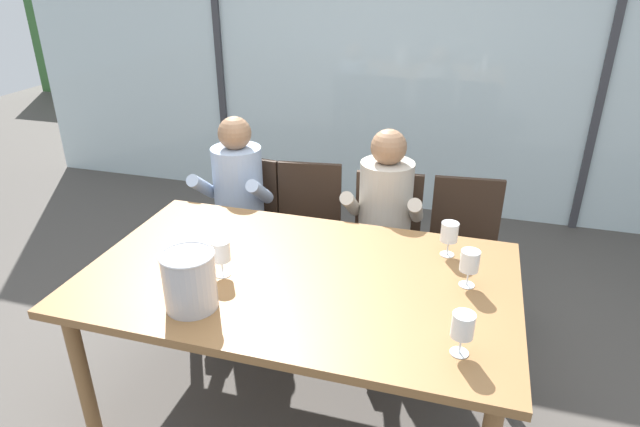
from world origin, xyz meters
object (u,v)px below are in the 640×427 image
dining_table (299,287)px  person_pale_blue_shirt (235,199)px  chair_center (386,234)px  ice_bucket_primary (190,280)px  person_beige_jumper (383,217)px  wine_glass_center_pour (470,261)px  wine_glass_near_bucket (463,327)px  chair_left_of_center (307,222)px  chair_near_curtain (244,214)px  wine_glass_by_right_taster (449,233)px  chair_right_of_center (464,241)px  wine_glass_by_left_taster (221,253)px

dining_table → person_pale_blue_shirt: 1.13m
chair_center → ice_bucket_primary: bearing=-119.4°
person_beige_jumper → wine_glass_center_pour: person_beige_jumper is taller
wine_glass_near_bucket → chair_left_of_center: bearing=126.8°
chair_left_of_center → wine_glass_center_pour: (1.03, -0.89, 0.37)m
dining_table → chair_left_of_center: (-0.28, 1.01, -0.18)m
chair_near_curtain → person_beige_jumper: size_ratio=0.74×
chair_center → person_pale_blue_shirt: size_ratio=0.74×
chair_center → wine_glass_near_bucket: bearing=-75.3°
person_pale_blue_shirt → chair_near_curtain: bearing=89.8°
chair_left_of_center → wine_glass_by_right_taster: wine_glass_by_right_taster is taller
ice_bucket_primary → wine_glass_center_pour: size_ratio=1.45×
chair_left_of_center → person_pale_blue_shirt: (-0.44, -0.15, 0.17)m
chair_right_of_center → wine_glass_by_right_taster: wine_glass_by_right_taster is taller
person_pale_blue_shirt → wine_glass_by_left_taster: size_ratio=7.01×
chair_left_of_center → person_beige_jumper: size_ratio=0.74×
wine_glass_center_pour → wine_glass_by_right_taster: same height
chair_center → person_pale_blue_shirt: bearing=-178.6°
person_beige_jumper → wine_glass_by_right_taster: size_ratio=7.01×
chair_right_of_center → chair_left_of_center: bearing=175.3°
chair_near_curtain → person_beige_jumper: (0.97, -0.14, 0.17)m
person_pale_blue_shirt → ice_bucket_primary: bearing=-76.6°
chair_near_curtain → wine_glass_by_left_taster: bearing=-64.2°
chair_left_of_center → person_pale_blue_shirt: bearing=-168.8°
person_beige_jumper → ice_bucket_primary: bearing=-117.6°
chair_left_of_center → person_pale_blue_shirt: 0.50m
chair_right_of_center → wine_glass_by_left_taster: bearing=-138.6°
ice_bucket_primary → wine_glass_by_left_taster: ice_bucket_primary is taller
chair_right_of_center → wine_glass_by_left_taster: wine_glass_by_left_taster is taller
wine_glass_by_left_taster → wine_glass_by_right_taster: bearing=26.2°
chair_center → person_beige_jumper: 0.21m
person_pale_blue_shirt → person_beige_jumper: (0.96, -0.00, 0.00)m
person_beige_jumper → ice_bucket_primary: (-0.59, -1.23, 0.20)m
dining_table → chair_center: 1.03m
chair_near_curtain → person_pale_blue_shirt: person_pale_blue_shirt is taller
chair_center → wine_glass_by_right_taster: (0.40, -0.61, 0.37)m
person_beige_jumper → wine_glass_center_pour: bearing=-57.8°
chair_near_curtain → person_pale_blue_shirt: bearing=-80.6°
chair_near_curtain → wine_glass_by_right_taster: wine_glass_by_right_taster is taller
wine_glass_center_pour → chair_left_of_center: bearing=139.1°
chair_center → wine_glass_near_bucket: 1.48m
chair_center → chair_right_of_center: size_ratio=1.00×
dining_table → ice_bucket_primary: ice_bucket_primary is taller
chair_near_curtain → wine_glass_near_bucket: (1.47, -1.36, 0.37)m
wine_glass_by_left_taster → person_beige_jumper: bearing=59.3°
wine_glass_by_right_taster → dining_table: bearing=-149.8°
chair_right_of_center → person_pale_blue_shirt: (-1.45, -0.17, 0.17)m
person_beige_jumper → dining_table: bearing=-107.7°
person_pale_blue_shirt → wine_glass_near_bucket: size_ratio=7.01×
person_pale_blue_shirt → wine_glass_center_pour: size_ratio=7.01×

